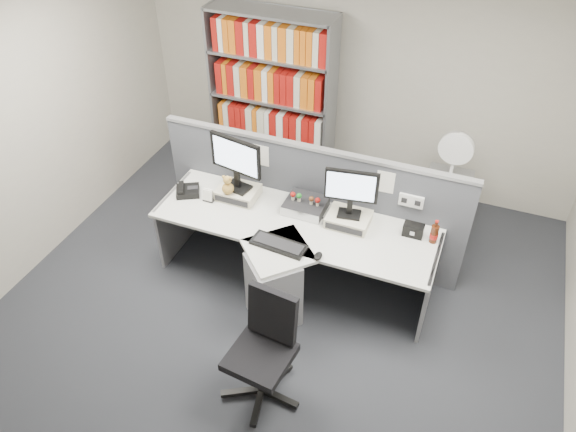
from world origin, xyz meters
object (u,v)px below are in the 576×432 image
at_px(desktop_pc, 306,206).
at_px(cola_bottle, 434,234).
at_px(desk, 286,259).
at_px(desk_fan, 455,152).
at_px(keyboard, 279,245).
at_px(mouse, 318,256).
at_px(desk_phone, 187,191).
at_px(speaker, 413,230).
at_px(office_chair, 265,346).
at_px(shelving_unit, 272,101).
at_px(filing_cabinet, 443,209).
at_px(desk_calendar, 209,196).
at_px(monitor_left, 236,160).
at_px(monitor_right, 351,189).

bearing_deg(desktop_pc, cola_bottle, -0.50).
height_order(desk, desk_fan, desk_fan).
height_order(keyboard, mouse, mouse).
height_order(desk_phone, speaker, speaker).
relative_size(keyboard, mouse, 4.75).
height_order(desktop_pc, cola_bottle, cola_bottle).
relative_size(speaker, office_chair, 0.19).
xyz_separation_m(cola_bottle, shelving_unit, (-2.11, 1.43, 0.17)).
relative_size(desktop_pc, speaker, 2.07).
bearing_deg(speaker, desk, -156.94).
relative_size(speaker, cola_bottle, 0.77).
height_order(mouse, filing_cabinet, mouse).
height_order(desk, desktop_pc, desktop_pc).
bearing_deg(desk, desk_calendar, 165.55).
xyz_separation_m(desktop_pc, desk_phone, (-1.15, -0.18, -0.01)).
distance_m(desk_calendar, filing_cabinet, 2.42).
xyz_separation_m(desk_phone, office_chair, (1.35, -1.25, -0.24)).
height_order(desk_fan, office_chair, desk_fan).
distance_m(desktop_pc, keyboard, 0.56).
bearing_deg(cola_bottle, shelving_unit, 145.88).
bearing_deg(desk_calendar, speaker, 6.37).
bearing_deg(desk_phone, desktop_pc, 9.07).
relative_size(desk_phone, speaker, 1.59).
xyz_separation_m(speaker, filing_cabinet, (0.17, 0.96, -0.43)).
height_order(cola_bottle, desk_fan, desk_fan).
relative_size(monitor_left, desk_phone, 1.91).
bearing_deg(speaker, keyboard, -151.60).
distance_m(desk_phone, desk_fan, 2.61).
relative_size(cola_bottle, filing_cabinet, 0.33).
distance_m(mouse, office_chair, 0.90).
distance_m(monitor_right, speaker, 0.66).
relative_size(monitor_left, cola_bottle, 2.33).
xyz_separation_m(filing_cabinet, desk_fan, (0.00, -0.00, 0.71)).
bearing_deg(desktop_pc, mouse, -60.49).
xyz_separation_m(desk, speaker, (1.03, 0.44, 0.32)).
height_order(monitor_left, desk_fan, monitor_left).
relative_size(desktop_pc, mouse, 3.50).
bearing_deg(desktop_pc, monitor_right, -5.98).
bearing_deg(desk, office_chair, -77.22).
xyz_separation_m(desk, desk_calendar, (-0.88, 0.23, 0.32)).
height_order(desk_calendar, cola_bottle, cola_bottle).
xyz_separation_m(shelving_unit, desk_fan, (2.10, -0.45, 0.08)).
bearing_deg(speaker, desk_phone, -174.85).
distance_m(monitor_left, filing_cabinet, 2.25).
height_order(monitor_left, shelving_unit, shelving_unit).
distance_m(desktop_pc, shelving_unit, 1.71).
bearing_deg(keyboard, shelving_unit, 114.15).
relative_size(filing_cabinet, desk_fan, 1.23).
xyz_separation_m(monitor_left, desk_fan, (1.84, 1.02, -0.09)).
bearing_deg(desk_phone, desk_fan, 26.44).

